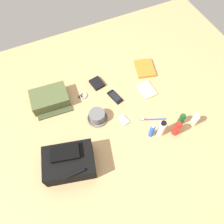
{
  "coord_description": "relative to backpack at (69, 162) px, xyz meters",
  "views": [
    {
      "loc": [
        0.35,
        0.76,
        1.47
      ],
      "look_at": [
        0.0,
        0.0,
        0.04
      ],
      "focal_mm": 36.05,
      "sensor_mm": 36.0,
      "label": 1
    }
  ],
  "objects": [
    {
      "name": "ground_plane",
      "position": [
        -0.41,
        -0.24,
        -0.09
      ],
      "size": [
        2.64,
        2.02,
        0.02
      ],
      "primitive_type": "cube",
      "color": "tan",
      "rests_on": "ground"
    },
    {
      "name": "shampoo_bottle",
      "position": [
        -0.84,
        0.03,
        -0.02
      ],
      "size": [
        0.04,
        0.04,
        0.11
      ],
      "color": "#19471E",
      "rests_on": "ground_plane"
    },
    {
      "name": "bucket_hat",
      "position": [
        -0.3,
        -0.26,
        -0.04
      ],
      "size": [
        0.16,
        0.16,
        0.08
      ],
      "color": "#5B5B5B",
      "rests_on": "ground_plane"
    },
    {
      "name": "notepad",
      "position": [
        -0.76,
        -0.33,
        -0.07
      ],
      "size": [
        0.11,
        0.15,
        0.02
      ],
      "primitive_type": "cube",
      "rotation": [
        0.0,
        0.0,
        0.03
      ],
      "color": "beige",
      "rests_on": "ground_plane"
    },
    {
      "name": "paperback_novel",
      "position": [
        -0.85,
        -0.53,
        -0.06
      ],
      "size": [
        0.19,
        0.22,
        0.02
      ],
      "color": "orange",
      "rests_on": "ground_plane"
    },
    {
      "name": "toothpaste_tube",
      "position": [
        -0.66,
        0.04,
        0.01
      ],
      "size": [
        0.05,
        0.05,
        0.17
      ],
      "color": "white",
      "rests_on": "ground_plane"
    },
    {
      "name": "toiletry_pouch",
      "position": [
        -0.03,
        -0.54,
        -0.03
      ],
      "size": [
        0.29,
        0.26,
        0.09
      ],
      "color": "#47512D",
      "rests_on": "ground_plane"
    },
    {
      "name": "backpack",
      "position": [
        0.0,
        0.0,
        0.0
      ],
      "size": [
        0.36,
        0.29,
        0.17
      ],
      "color": "black",
      "rests_on": "ground_plane"
    },
    {
      "name": "toothbrush",
      "position": [
        -0.66,
        -0.08,
        -0.07
      ],
      "size": [
        0.18,
        0.08,
        0.02
      ],
      "color": "blue",
      "rests_on": "ground_plane"
    },
    {
      "name": "media_player",
      "position": [
        -0.47,
        -0.16,
        -0.07
      ],
      "size": [
        0.07,
        0.09,
        0.01
      ],
      "color": "#B7B7BC",
      "rests_on": "ground_plane"
    },
    {
      "name": "wristwatch",
      "position": [
        -0.27,
        -0.49,
        -0.07
      ],
      "size": [
        0.07,
        0.06,
        0.01
      ],
      "color": "#99999E",
      "rests_on": "ground_plane"
    },
    {
      "name": "deodorant_spray",
      "position": [
        -0.59,
        0.02,
        -0.0
      ],
      "size": [
        0.03,
        0.03,
        0.15
      ],
      "color": "blue",
      "rests_on": "ground_plane"
    },
    {
      "name": "cell_phone",
      "position": [
        -0.5,
        -0.37,
        -0.07
      ],
      "size": [
        0.09,
        0.15,
        0.01
      ],
      "color": "black",
      "rests_on": "ground_plane"
    },
    {
      "name": "lotion_bottle",
      "position": [
        -0.92,
        0.07,
        -0.02
      ],
      "size": [
        0.05,
        0.05,
        0.12
      ],
      "color": "beige",
      "rests_on": "ground_plane"
    },
    {
      "name": "wallet",
      "position": [
        -0.42,
        -0.55,
        -0.06
      ],
      "size": [
        0.11,
        0.12,
        0.02
      ],
      "primitive_type": "cube",
      "rotation": [
        0.0,
        0.0,
        0.18
      ],
      "color": "black",
      "rests_on": "ground_plane"
    },
    {
      "name": "sunscreen_spray",
      "position": [
        -0.76,
        0.08,
        -0.01
      ],
      "size": [
        0.05,
        0.05,
        0.13
      ],
      "color": "red",
      "rests_on": "ground_plane"
    }
  ]
}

